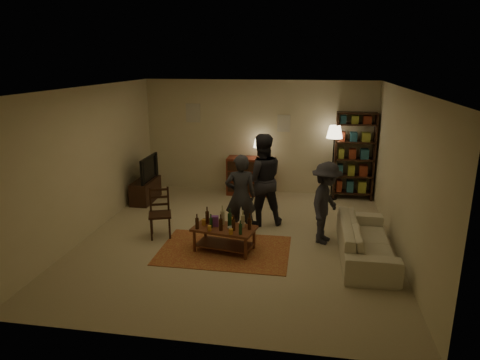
% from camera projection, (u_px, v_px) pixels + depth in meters
% --- Properties ---
extents(floor, '(6.00, 6.00, 0.00)m').
position_uv_depth(floor, '(237.00, 239.00, 7.80)').
color(floor, '#C6B793').
rests_on(floor, ground).
extents(room_shell, '(6.00, 6.00, 6.00)m').
position_uv_depth(room_shell, '(232.00, 117.00, 10.23)').
color(room_shell, beige).
rests_on(room_shell, ground).
extents(rug, '(2.20, 1.50, 0.01)m').
position_uv_depth(rug, '(225.00, 250.00, 7.32)').
color(rug, maroon).
rests_on(rug, ground).
extents(coffee_table, '(1.12, 0.75, 0.76)m').
position_uv_depth(coffee_table, '(224.00, 230.00, 7.22)').
color(coffee_table, brown).
rests_on(coffee_table, ground).
extents(dining_chair, '(0.51, 0.51, 0.92)m').
position_uv_depth(dining_chair, '(160.00, 211.00, 7.82)').
color(dining_chair, black).
rests_on(dining_chair, ground).
extents(tv_stand, '(0.40, 1.00, 1.06)m').
position_uv_depth(tv_stand, '(146.00, 185.00, 9.78)').
color(tv_stand, black).
rests_on(tv_stand, ground).
extents(dresser, '(1.00, 0.50, 1.36)m').
position_uv_depth(dresser, '(249.00, 175.00, 10.27)').
color(dresser, maroon).
rests_on(dresser, ground).
extents(bookshelf, '(0.90, 0.34, 2.02)m').
position_uv_depth(bookshelf, '(354.00, 155.00, 9.80)').
color(bookshelf, black).
rests_on(bookshelf, ground).
extents(floor_lamp, '(0.36, 0.36, 1.72)m').
position_uv_depth(floor_lamp, '(334.00, 137.00, 9.63)').
color(floor_lamp, black).
rests_on(floor_lamp, ground).
extents(sofa, '(0.81, 2.08, 0.61)m').
position_uv_depth(sofa, '(366.00, 240.00, 6.99)').
color(sofa, beige).
rests_on(sofa, ground).
extents(person_left, '(0.63, 0.49, 1.54)m').
position_uv_depth(person_left, '(241.00, 196.00, 7.74)').
color(person_left, '#292A31').
rests_on(person_left, ground).
extents(person_right, '(1.05, 0.93, 1.81)m').
position_uv_depth(person_right, '(261.00, 180.00, 8.29)').
color(person_right, '#232229').
rests_on(person_right, ground).
extents(person_by_sofa, '(0.82, 1.07, 1.47)m').
position_uv_depth(person_by_sofa, '(326.00, 203.00, 7.48)').
color(person_by_sofa, '#2A2931').
rests_on(person_by_sofa, ground).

